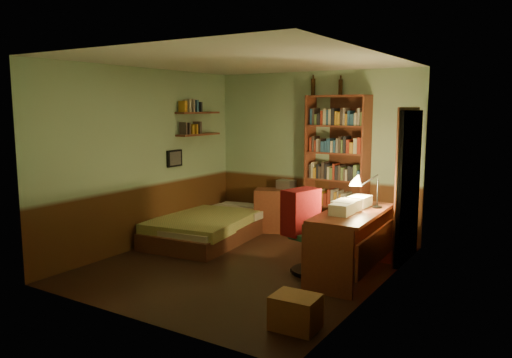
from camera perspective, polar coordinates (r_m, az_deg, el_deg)
The scene contains 24 objects.
floor at distance 6.63m, azimuth -1.17°, elevation -9.81°, with size 3.50×4.00×0.02m, color black.
ceiling at distance 6.33m, azimuth -1.24°, elevation 13.38°, with size 3.50×4.00×0.02m, color silver.
wall_back at distance 8.09m, azimuth 6.65°, elevation 2.92°, with size 3.50×0.02×2.60m, color #91B08C.
wall_left at distance 7.45m, azimuth -12.59°, elevation 2.32°, with size 0.02×4.00×2.60m, color #91B08C.
wall_right at distance 5.58m, azimuth 14.07°, elevation 0.34°, with size 0.02×4.00×2.60m, color #91B08C.
wall_front at distance 4.81m, azimuth -14.47°, elevation -0.91°, with size 3.50×0.02×2.60m, color #91B08C.
doorway at distance 6.87m, azimuth 17.05°, elevation -0.86°, with size 0.06×0.90×2.00m, color black.
door_trim at distance 6.88m, azimuth 16.77°, elevation -0.83°, with size 0.02×0.98×2.08m, color #492417.
bed at distance 7.86m, azimuth -5.10°, elevation -4.39°, with size 1.18×2.21×0.66m, color olive.
dresser at distance 8.25m, azimuth 2.68°, elevation -3.61°, with size 0.79×0.40×0.70m, color brown.
mini_stereo at distance 8.25m, azimuth 3.47°, elevation -0.61°, with size 0.27×0.21×0.15m, color #B2B2B7.
bookshelf at distance 7.78m, azimuth 9.22°, elevation 1.25°, with size 0.95×0.30×2.22m, color brown.
bottle_left at distance 8.02m, azimuth 6.55°, elevation 10.40°, with size 0.07×0.07×0.26m, color black.
bottle_right at distance 7.83m, azimuth 9.64°, elevation 10.29°, with size 0.06×0.06×0.24m, color black.
desk at distance 6.18m, azimuth 10.92°, elevation -7.32°, with size 0.62×1.50×0.81m, color brown.
paper_stack at distance 6.06m, azimuth 10.28°, elevation -3.04°, with size 0.24×0.33×0.13m, color silver.
desk_lamp at distance 6.31m, azimuth 13.75°, elevation -0.77°, with size 0.16×0.16×0.55m, color black.
office_chair at distance 6.17m, azimuth 6.53°, elevation -5.61°, with size 0.57×0.50×1.15m, color #2B5F43.
red_jacket at distance 6.11m, azimuth 4.04°, elevation 2.45°, with size 0.26×0.48×0.56m, color maroon.
wall_shelf_lower at distance 8.17m, azimuth -6.61°, elevation 5.08°, with size 0.20×0.90×0.03m, color brown.
wall_shelf_upper at distance 8.16m, azimuth -6.65°, elevation 7.53°, with size 0.20×0.90×0.03m, color brown.
framed_picture at distance 7.87m, azimuth -9.30°, elevation 2.35°, with size 0.04×0.32×0.26m, color black.
cardboard_box_a at distance 4.80m, azimuth 4.55°, elevation -14.91°, with size 0.43×0.34×0.32m, color #976B43.
cardboard_box_b at distance 5.05m, azimuth 4.67°, elevation -14.33°, with size 0.30×0.25×0.21m, color #976B43.
Camera 1 is at (3.46, -5.26, 2.04)m, focal length 35.00 mm.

